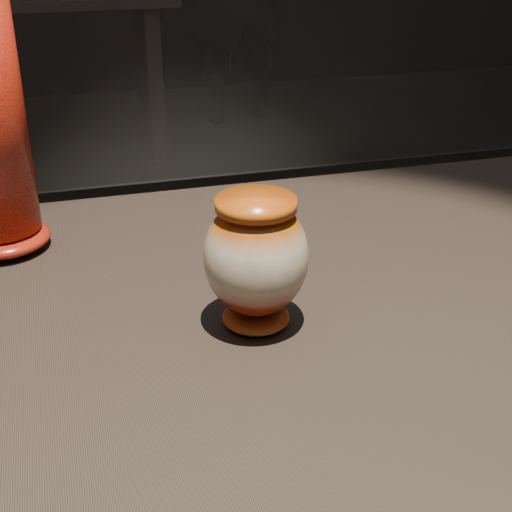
{
  "coord_description": "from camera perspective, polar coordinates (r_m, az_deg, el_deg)",
  "views": [
    {
      "loc": [
        -0.25,
        -0.71,
        1.33
      ],
      "look_at": [
        -0.06,
        -0.05,
        0.99
      ],
      "focal_mm": 50.0,
      "sensor_mm": 36.0,
      "label": 1
    }
  ],
  "objects": [
    {
      "name": "display_plinth",
      "position": [
        1.03,
        2.8,
        -16.53
      ],
      "size": [
        2.0,
        0.8,
        0.9
      ],
      "color": "black",
      "rests_on": "ground"
    },
    {
      "name": "main_vase",
      "position": [
        0.77,
        0.0,
        -0.19
      ],
      "size": [
        0.14,
        0.14,
        0.15
      ],
      "rotation": [
        0.0,
        0.0,
        -0.3
      ],
      "color": "maroon",
      "rests_on": "display_plinth"
    }
  ]
}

